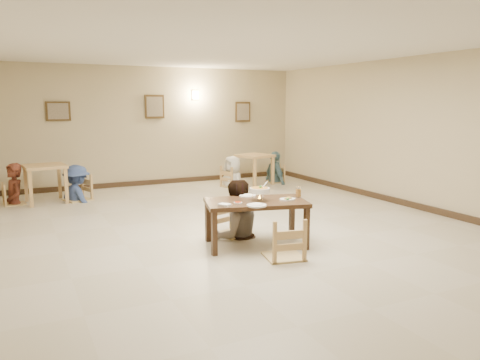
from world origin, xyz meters
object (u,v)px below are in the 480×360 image
main_diner (235,180)px  bg_diner_b (76,165)px  bg_chair_rl (233,167)px  bg_diner_a (12,163)px  chair_near (284,219)px  main_table (256,206)px  bg_diner_c (233,156)px  bg_chair_lr (76,176)px  bg_chair_rr (275,166)px  bg_diner_d (275,151)px  curry_warmer (260,190)px  chair_far (232,205)px  drink_glass (298,192)px  bg_table_right (255,160)px  bg_table_left (45,171)px  bg_chair_ll (13,184)px

main_diner → bg_diner_b: (-1.91, 3.99, -0.12)m
bg_chair_rl → bg_diner_a: size_ratio=0.58×
chair_near → main_diner: main_diner is taller
main_table → main_diner: size_ratio=0.89×
bg_diner_c → main_diner: bearing=-34.7°
bg_chair_lr → bg_diner_a: bg_diner_a is taller
main_diner → bg_diner_c: bearing=-117.0°
bg_chair_rr → bg_chair_lr: bearing=-77.9°
bg_diner_d → main_diner: bearing=145.4°
curry_warmer → bg_chair_rl: size_ratio=0.32×
chair_far → drink_glass: chair_far is taller
main_diner → bg_chair_rr: size_ratio=1.99×
bg_table_right → bg_chair_rl: (-0.66, -0.06, -0.14)m
bg_table_left → chair_far: bearing=-57.7°
bg_table_right → bg_diner_b: bg_diner_b is taller
chair_near → bg_diner_c: (1.70, 5.31, 0.25)m
drink_glass → main_diner: bearing=138.8°
main_table → bg_table_right: bearing=77.3°
bg_chair_ll → bg_chair_rr: bg_chair_rr is taller
chair_far → bg_chair_ll: (-3.12, 4.03, -0.06)m
main_table → bg_diner_d: (3.10, 4.79, 0.23)m
bg_diner_b → bg_table_right: bearing=-116.7°
bg_chair_ll → bg_diner_b: (1.23, -0.13, 0.34)m
bg_diner_b → main_diner: bearing=177.2°
bg_table_right → bg_diner_c: (-0.66, -0.06, 0.14)m
curry_warmer → bg_diner_a: 5.74m
main_table → bg_chair_rl: size_ratio=1.59×
bg_chair_lr → main_diner: bearing=5.0°
chair_far → bg_chair_rl: bearing=45.1°
bg_diner_b → bg_diner_c: bg_diner_c is taller
bg_chair_rr → bg_diner_c: (-1.32, -0.14, 0.33)m
bg_table_right → bg_chair_rl: 0.68m
main_diner → bg_diner_c: 4.45m
curry_warmer → bg_chair_lr: 5.04m
main_diner → bg_diner_c: main_diner is taller
bg_diner_a → bg_chair_lr: bearing=70.0°
drink_glass → bg_diner_d: bearing=63.6°
main_diner → bg_table_left: main_diner is taller
bg_table_right → bg_diner_b: (-4.40, -0.13, 0.13)m
curry_warmer → drink_glass: size_ratio=2.02×
chair_far → bg_chair_ll: chair_far is taller
curry_warmer → bg_diner_d: bg_diner_d is taller
bg_diner_c → curry_warmer: bearing=-30.7°
chair_far → bg_table_right: bearing=38.2°
main_table → main_diner: (-0.05, 0.60, 0.30)m
drink_glass → bg_table_right: bearing=69.9°
bg_chair_lr → bg_diner_d: bg_diner_d is taller
bg_diner_c → bg_chair_ll: bearing=-101.0°
bg_diner_b → chair_far: bearing=177.3°
bg_chair_ll → drink_glass: bearing=-148.2°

